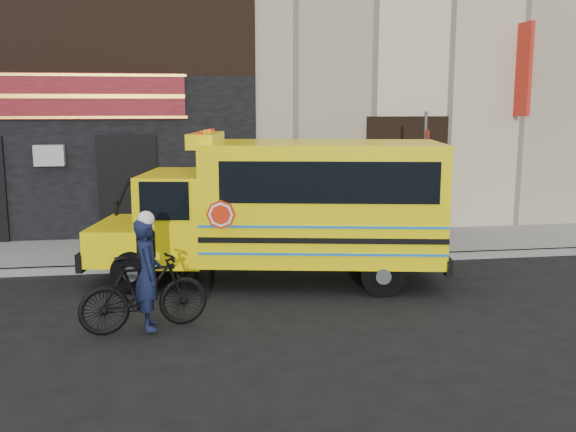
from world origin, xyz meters
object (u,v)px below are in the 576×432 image
(school_bus, at_px, (288,206))
(bicycle, at_px, (144,292))
(cyclist, at_px, (148,277))
(sign_pole, at_px, (424,177))

(school_bus, relative_size, bicycle, 3.59)
(bicycle, distance_m, cyclist, 0.28)
(bicycle, bearing_deg, school_bus, -62.46)
(school_bus, xyz_separation_m, sign_pole, (3.44, 1.76, 0.30))
(school_bus, relative_size, sign_pole, 2.17)
(school_bus, xyz_separation_m, cyclist, (-2.55, -2.51, -0.65))
(cyclist, bearing_deg, school_bus, -53.80)
(bicycle, bearing_deg, sign_pole, -70.73)
(sign_pole, xyz_separation_m, cyclist, (-5.98, -4.27, -0.95))
(sign_pole, relative_size, bicycle, 1.65)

